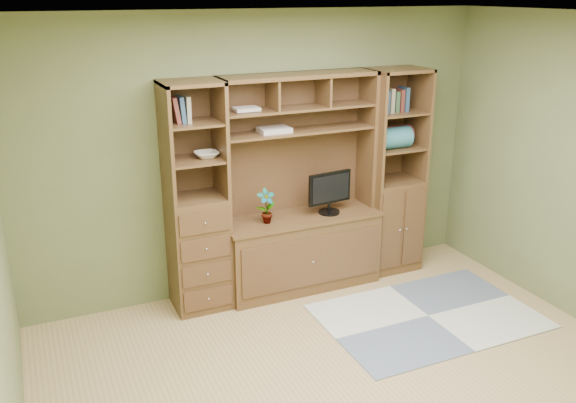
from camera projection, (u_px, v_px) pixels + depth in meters
name	position (u px, v px, depth m)	size (l,w,h in m)	color
room	(375.00, 226.00, 3.95)	(4.60, 4.10, 2.64)	tan
center_hutch	(302.00, 186.00, 5.66)	(1.54, 0.53, 2.05)	#53371D
left_tower	(196.00, 199.00, 5.30)	(0.50, 0.45, 2.05)	#53371D
right_tower	(393.00, 172.00, 6.09)	(0.55, 0.45, 2.05)	#53371D
rug	(428.00, 316.00, 5.42)	(1.87, 1.25, 0.01)	#979C9C
monitor	(330.00, 185.00, 5.74)	(0.46, 0.20, 0.56)	black
orchid	(266.00, 206.00, 5.53)	(0.17, 0.12, 0.33)	#B14B3C
magazines	(274.00, 130.00, 5.46)	(0.28, 0.21, 0.04)	#B4A499
bowl	(206.00, 155.00, 5.22)	(0.21, 0.21, 0.05)	silver
blanket_teal	(392.00, 138.00, 5.90)	(0.36, 0.21, 0.21)	#2D6C78
blanket_red	(395.00, 135.00, 6.06)	(0.34, 0.19, 0.19)	brown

